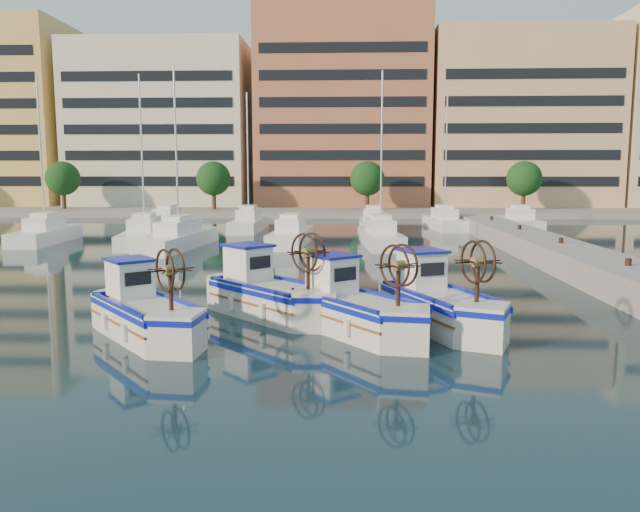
{
  "coord_description": "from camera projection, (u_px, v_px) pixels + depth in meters",
  "views": [
    {
      "loc": [
        1.54,
        -19.48,
        4.98
      ],
      "look_at": [
        0.47,
        6.17,
        1.5
      ],
      "focal_mm": 35.0,
      "sensor_mm": 36.0,
      "label": 1
    }
  ],
  "objects": [
    {
      "name": "ground",
      "position": [
        297.0,
        328.0,
        20.02
      ],
      "size": [
        300.0,
        300.0,
        0.0
      ],
      "primitive_type": "plane",
      "color": "#17303D",
      "rests_on": "ground"
    },
    {
      "name": "quay",
      "position": [
        607.0,
        272.0,
        27.33
      ],
      "size": [
        3.0,
        60.0,
        1.2
      ],
      "primitive_type": "cube",
      "color": "gray",
      "rests_on": "ground"
    },
    {
      "name": "waterfront",
      "position": [
        404.0,
        125.0,
        82.55
      ],
      "size": [
        180.0,
        40.0,
        25.6
      ],
      "color": "gray",
      "rests_on": "ground"
    },
    {
      "name": "yacht_marina",
      "position": [
        276.0,
        230.0,
        47.65
      ],
      "size": [
        38.68,
        23.06,
        11.5
      ],
      "color": "white",
      "rests_on": "ground"
    },
    {
      "name": "fishing_boat_a",
      "position": [
        144.0,
        311.0,
        18.85
      ],
      "size": [
        4.3,
        4.62,
        2.91
      ],
      "rotation": [
        0.0,
        0.0,
        0.69
      ],
      "color": "silver",
      "rests_on": "ground"
    },
    {
      "name": "fishing_boat_b",
      "position": [
        268.0,
        292.0,
        21.55
      ],
      "size": [
        4.73,
        4.74,
        3.07
      ],
      "rotation": [
        0.0,
        0.0,
        0.78
      ],
      "color": "silver",
      "rests_on": "ground"
    },
    {
      "name": "fishing_boat_c",
      "position": [
        353.0,
        307.0,
        19.35
      ],
      "size": [
        4.32,
        4.79,
        2.98
      ],
      "rotation": [
        0.0,
        0.0,
        0.66
      ],
      "color": "silver",
      "rests_on": "ground"
    },
    {
      "name": "fishing_boat_d",
      "position": [
        438.0,
        301.0,
        20.04
      ],
      "size": [
        3.63,
        5.05,
        3.04
      ],
      "rotation": [
        0.0,
        0.0,
        0.4
      ],
      "color": "silver",
      "rests_on": "ground"
    }
  ]
}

